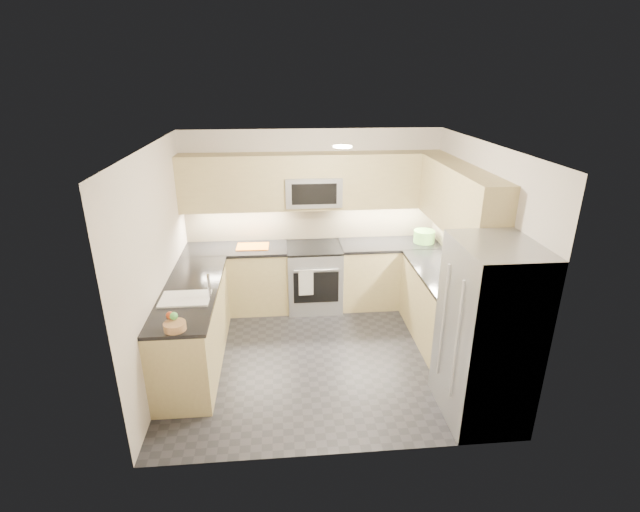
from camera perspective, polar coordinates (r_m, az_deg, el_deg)
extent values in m
cube|color=black|center=(5.77, 0.32, -11.97)|extent=(3.60, 3.20, 0.00)
cube|color=beige|center=(4.86, 0.38, 13.41)|extent=(3.60, 3.20, 0.02)
cube|color=beige|center=(6.69, -0.97, 4.71)|extent=(3.60, 0.02, 2.50)
cube|color=beige|center=(3.76, 2.71, -9.48)|extent=(3.60, 0.02, 2.50)
cube|color=beige|center=(5.34, -19.27, -1.01)|extent=(0.02, 3.20, 2.50)
cube|color=beige|center=(5.64, 18.86, 0.25)|extent=(0.02, 3.20, 2.50)
cube|color=tan|center=(6.71, -10.07, -2.91)|extent=(1.42, 0.60, 0.90)
cube|color=tan|center=(6.86, 8.39, -2.24)|extent=(1.42, 0.60, 0.90)
cube|color=tan|center=(5.98, 14.74, -6.48)|extent=(0.60, 1.70, 0.90)
cube|color=tan|center=(5.61, -15.27, -8.49)|extent=(0.60, 2.00, 0.90)
cube|color=black|center=(6.53, -10.33, 0.85)|extent=(1.42, 0.63, 0.04)
cube|color=black|center=(6.68, 8.61, 1.45)|extent=(1.42, 0.63, 0.04)
cube|color=black|center=(5.78, 15.18, -2.36)|extent=(0.63, 1.70, 0.04)
cube|color=black|center=(5.40, -15.75, -4.15)|extent=(0.63, 2.00, 0.04)
cube|color=tan|center=(6.38, -0.88, 9.20)|extent=(3.60, 0.35, 0.75)
cube|color=tan|center=(5.65, 16.84, 6.65)|extent=(0.35, 1.95, 0.75)
cube|color=#C1AF8B|center=(6.71, -0.96, 4.25)|extent=(3.60, 0.01, 0.51)
cube|color=#C1AF8B|center=(6.05, 17.12, 1.30)|extent=(0.01, 2.30, 0.51)
cube|color=#9DA0A5|center=(6.67, -0.72, -2.65)|extent=(0.76, 0.65, 0.91)
cube|color=black|center=(6.49, -0.73, 1.05)|extent=(0.76, 0.65, 0.03)
cube|color=black|center=(6.37, -0.48, -3.90)|extent=(0.62, 0.02, 0.45)
cylinder|color=#B2B5BA|center=(6.24, -0.47, -1.74)|extent=(0.60, 0.02, 0.02)
cube|color=gray|center=(6.38, -0.86, 8.06)|extent=(0.76, 0.40, 0.40)
cube|color=black|center=(6.19, -0.71, 7.62)|extent=(0.60, 0.01, 0.28)
cube|color=#919398|center=(4.71, 19.85, -8.96)|extent=(0.70, 0.90, 1.80)
cylinder|color=#B2B5BA|center=(4.40, 16.44, -10.00)|extent=(0.02, 0.02, 1.20)
cylinder|color=#B2B5BA|center=(4.69, 14.89, -7.75)|extent=(0.02, 0.02, 1.20)
cube|color=white|center=(5.20, -16.17, -5.74)|extent=(0.52, 0.38, 0.16)
cylinder|color=silver|center=(5.07, -13.51, -3.68)|extent=(0.03, 0.03, 0.28)
cylinder|color=#62A948|center=(6.77, 12.70, 2.37)|extent=(0.36, 0.36, 0.17)
cube|color=orange|center=(6.51, -8.28, 1.16)|extent=(0.45, 0.32, 0.01)
cylinder|color=#A77A4E|center=(4.60, -17.43, -8.25)|extent=(0.22, 0.22, 0.08)
sphere|color=#A73913|center=(4.64, -17.99, -6.95)|extent=(0.07, 0.07, 0.07)
sphere|color=#52B74E|center=(4.62, -17.56, -7.06)|extent=(0.08, 0.08, 0.08)
cube|color=silver|center=(6.29, -1.74, -3.28)|extent=(0.20, 0.02, 0.37)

